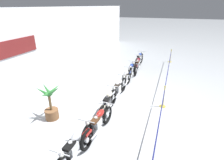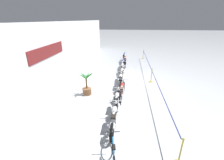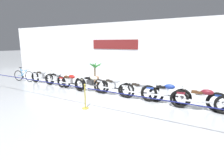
{
  "view_description": "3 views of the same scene",
  "coord_description": "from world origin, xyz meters",
  "px_view_note": "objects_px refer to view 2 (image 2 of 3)",
  "views": [
    {
      "loc": [
        -7.36,
        -1.61,
        4.29
      ],
      "look_at": [
        0.15,
        1.05,
        0.86
      ],
      "focal_mm": 28.0,
      "sensor_mm": 36.0,
      "label": 1
    },
    {
      "loc": [
        -10.63,
        0.25,
        4.33
      ],
      "look_at": [
        -1.08,
        1.3,
        0.43
      ],
      "focal_mm": 24.0,
      "sensor_mm": 36.0,
      "label": 2
    },
    {
      "loc": [
        4.25,
        -6.93,
        2.66
      ],
      "look_at": [
        -0.29,
        1.1,
        0.71
      ],
      "focal_mm": 28.0,
      "sensor_mm": 36.0,
      "label": 3
    }
  ],
  "objects_px": {
    "potted_palm_left_of_row": "(87,84)",
    "stanchion_mid_right": "(143,56)",
    "motorcycle_red_2": "(122,91)",
    "stanchion_far_left": "(155,79)",
    "motorcycle_silver_1": "(117,102)",
    "motorcycle_blue_6": "(123,65)",
    "motorcycle_maroon_7": "(125,61)",
    "motorcycle_silver_4": "(122,74)",
    "stanchion_mid_left": "(151,77)",
    "motorcycle_silver_5": "(122,69)",
    "motorcycle_cream_3": "(121,81)",
    "motorcycle_blue_8": "(124,58)",
    "motorcycle_silver_0": "(114,118)",
    "bicycle": "(113,155)"
  },
  "relations": [
    {
      "from": "potted_palm_left_of_row",
      "to": "stanchion_mid_right",
      "type": "xyz_separation_m",
      "value": [
        9.67,
        -4.2,
        -0.3
      ]
    },
    {
      "from": "motorcycle_red_2",
      "to": "stanchion_far_left",
      "type": "height_order",
      "value": "stanchion_far_left"
    },
    {
      "from": "motorcycle_silver_1",
      "to": "motorcycle_blue_6",
      "type": "height_order",
      "value": "motorcycle_blue_6"
    },
    {
      "from": "motorcycle_blue_6",
      "to": "motorcycle_maroon_7",
      "type": "height_order",
      "value": "motorcycle_blue_6"
    },
    {
      "from": "motorcycle_silver_1",
      "to": "motorcycle_silver_4",
      "type": "xyz_separation_m",
      "value": [
        4.08,
        -0.06,
        0.02
      ]
    },
    {
      "from": "motorcycle_blue_6",
      "to": "stanchion_mid_left",
      "type": "xyz_separation_m",
      "value": [
        -2.74,
        -2.18,
        -0.12
      ]
    },
    {
      "from": "motorcycle_silver_4",
      "to": "motorcycle_silver_5",
      "type": "height_order",
      "value": "motorcycle_silver_4"
    },
    {
      "from": "stanchion_far_left",
      "to": "motorcycle_silver_4",
      "type": "bearing_deg",
      "value": 56.61
    },
    {
      "from": "motorcycle_silver_4",
      "to": "motorcycle_cream_3",
      "type": "bearing_deg",
      "value": 179.55
    },
    {
      "from": "motorcycle_silver_5",
      "to": "motorcycle_blue_8",
      "type": "bearing_deg",
      "value": 0.14
    },
    {
      "from": "motorcycle_red_2",
      "to": "potted_palm_left_of_row",
      "type": "height_order",
      "value": "potted_palm_left_of_row"
    },
    {
      "from": "motorcycle_silver_5",
      "to": "stanchion_mid_right",
      "type": "xyz_separation_m",
      "value": [
        5.69,
        -2.2,
        -0.1
      ]
    },
    {
      "from": "motorcycle_cream_3",
      "to": "stanchion_mid_right",
      "type": "xyz_separation_m",
      "value": [
        8.53,
        -2.18,
        -0.11
      ]
    },
    {
      "from": "motorcycle_silver_5",
      "to": "stanchion_mid_left",
      "type": "distance_m",
      "value": 2.69
    },
    {
      "from": "motorcycle_silver_1",
      "to": "stanchion_mid_right",
      "type": "distance_m",
      "value": 11.44
    },
    {
      "from": "motorcycle_cream_3",
      "to": "potted_palm_left_of_row",
      "type": "distance_m",
      "value": 2.32
    },
    {
      "from": "motorcycle_silver_0",
      "to": "motorcycle_blue_6",
      "type": "distance_m",
      "value": 8.08
    },
    {
      "from": "motorcycle_cream_3",
      "to": "motorcycle_blue_6",
      "type": "xyz_separation_m",
      "value": [
        4.02,
        0.0,
        0.01
      ]
    },
    {
      "from": "potted_palm_left_of_row",
      "to": "stanchion_far_left",
      "type": "relative_size",
      "value": 0.11
    },
    {
      "from": "motorcycle_blue_8",
      "to": "stanchion_far_left",
      "type": "bearing_deg",
      "value": -162.02
    },
    {
      "from": "motorcycle_silver_5",
      "to": "motorcycle_blue_6",
      "type": "distance_m",
      "value": 1.19
    },
    {
      "from": "stanchion_mid_left",
      "to": "bicycle",
      "type": "bearing_deg",
      "value": 163.66
    },
    {
      "from": "motorcycle_silver_4",
      "to": "motorcycle_maroon_7",
      "type": "height_order",
      "value": "motorcycle_silver_4"
    },
    {
      "from": "motorcycle_silver_0",
      "to": "stanchion_mid_left",
      "type": "height_order",
      "value": "stanchion_mid_left"
    },
    {
      "from": "motorcycle_silver_1",
      "to": "motorcycle_cream_3",
      "type": "xyz_separation_m",
      "value": [
        2.69,
        -0.05,
        0.01
      ]
    },
    {
      "from": "stanchion_far_left",
      "to": "motorcycle_red_2",
      "type": "bearing_deg",
      "value": 123.98
    },
    {
      "from": "motorcycle_silver_0",
      "to": "motorcycle_blue_8",
      "type": "relative_size",
      "value": 0.97
    },
    {
      "from": "motorcycle_cream_3",
      "to": "motorcycle_silver_0",
      "type": "bearing_deg",
      "value": 179.29
    },
    {
      "from": "motorcycle_silver_5",
      "to": "potted_palm_left_of_row",
      "type": "distance_m",
      "value": 4.45
    },
    {
      "from": "motorcycle_silver_4",
      "to": "bicycle",
      "type": "distance_m",
      "value": 7.2
    },
    {
      "from": "motorcycle_cream_3",
      "to": "stanchion_far_left",
      "type": "xyz_separation_m",
      "value": [
        -0.04,
        -2.18,
        0.3
      ]
    },
    {
      "from": "motorcycle_silver_0",
      "to": "motorcycle_silver_5",
      "type": "height_order",
      "value": "motorcycle_silver_0"
    },
    {
      "from": "motorcycle_cream_3",
      "to": "stanchion_far_left",
      "type": "height_order",
      "value": "stanchion_far_left"
    },
    {
      "from": "motorcycle_blue_6",
      "to": "stanchion_far_left",
      "type": "bearing_deg",
      "value": -151.75
    },
    {
      "from": "bicycle",
      "to": "motorcycle_silver_0",
      "type": "bearing_deg",
      "value": 4.99
    },
    {
      "from": "motorcycle_red_2",
      "to": "motorcycle_cream_3",
      "type": "bearing_deg",
      "value": 6.32
    },
    {
      "from": "motorcycle_cream_3",
      "to": "stanchion_mid_right",
      "type": "bearing_deg",
      "value": -14.35
    },
    {
      "from": "bicycle",
      "to": "motorcycle_red_2",
      "type": "bearing_deg",
      "value": -0.7
    },
    {
      "from": "motorcycle_red_2",
      "to": "motorcycle_silver_4",
      "type": "xyz_separation_m",
      "value": [
        2.8,
        0.14,
        0.02
      ]
    },
    {
      "from": "motorcycle_silver_1",
      "to": "potted_palm_left_of_row",
      "type": "relative_size",
      "value": 1.51
    },
    {
      "from": "motorcycle_cream_3",
      "to": "motorcycle_blue_8",
      "type": "distance_m",
      "value": 6.75
    },
    {
      "from": "motorcycle_red_2",
      "to": "bicycle",
      "type": "bearing_deg",
      "value": 179.3
    },
    {
      "from": "motorcycle_maroon_7",
      "to": "bicycle",
      "type": "relative_size",
      "value": 1.36
    },
    {
      "from": "motorcycle_silver_4",
      "to": "motorcycle_blue_8",
      "type": "xyz_separation_m",
      "value": [
        5.36,
        0.03,
        -0.0
      ]
    },
    {
      "from": "stanchion_mid_right",
      "to": "motorcycle_silver_1",
      "type": "bearing_deg",
      "value": 168.74
    },
    {
      "from": "motorcycle_silver_4",
      "to": "stanchion_mid_right",
      "type": "distance_m",
      "value": 7.46
    },
    {
      "from": "motorcycle_silver_5",
      "to": "motorcycle_silver_4",
      "type": "bearing_deg",
      "value": -178.99
    },
    {
      "from": "motorcycle_silver_4",
      "to": "stanchion_mid_right",
      "type": "xyz_separation_m",
      "value": [
        7.14,
        -2.17,
        -0.13
      ]
    },
    {
      "from": "motorcycle_blue_8",
      "to": "motorcycle_maroon_7",
      "type": "bearing_deg",
      "value": -173.32
    },
    {
      "from": "potted_palm_left_of_row",
      "to": "motorcycle_silver_5",
      "type": "bearing_deg",
      "value": -26.76
    }
  ]
}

